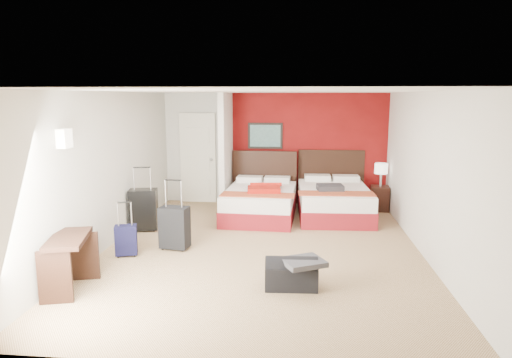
# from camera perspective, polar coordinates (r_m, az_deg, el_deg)

# --- Properties ---
(ground) EXTENTS (6.50, 6.50, 0.00)m
(ground) POSITION_cam_1_polar(r_m,az_deg,el_deg) (7.38, 0.74, -8.81)
(ground) COLOR tan
(ground) RESTS_ON ground
(room_walls) EXTENTS (5.02, 6.52, 2.50)m
(room_walls) POSITION_cam_1_polar(r_m,az_deg,el_deg) (8.68, -7.71, 2.54)
(room_walls) COLOR silver
(room_walls) RESTS_ON ground
(red_accent_panel) EXTENTS (3.50, 0.04, 2.50)m
(red_accent_panel) POSITION_cam_1_polar(r_m,az_deg,el_deg) (10.24, 6.50, 3.72)
(red_accent_panel) COLOR maroon
(red_accent_panel) RESTS_ON ground
(partition_wall) EXTENTS (0.12, 1.20, 2.50)m
(partition_wall) POSITION_cam_1_polar(r_m,az_deg,el_deg) (9.76, -3.79, 3.44)
(partition_wall) COLOR silver
(partition_wall) RESTS_ON ground
(entry_door) EXTENTS (0.82, 0.06, 2.05)m
(entry_door) POSITION_cam_1_polar(r_m,az_deg,el_deg) (10.51, -7.30, 2.64)
(entry_door) COLOR silver
(entry_door) RESTS_ON ground
(bed_left) EXTENTS (1.44, 2.00, 0.58)m
(bed_left) POSITION_cam_1_polar(r_m,az_deg,el_deg) (9.17, 0.54, -3.07)
(bed_left) COLOR silver
(bed_left) RESTS_ON ground
(bed_right) EXTENTS (1.48, 2.05, 0.60)m
(bed_right) POSITION_cam_1_polar(r_m,az_deg,el_deg) (9.37, 9.73, -2.89)
(bed_right) COLOR white
(bed_right) RESTS_ON ground
(red_suitcase_open) EXTENTS (0.71, 0.92, 0.11)m
(red_suitcase_open) POSITION_cam_1_polar(r_m,az_deg,el_deg) (8.99, 1.12, -1.08)
(red_suitcase_open) COLOR #B2190F
(red_suitcase_open) RESTS_ON bed_left
(jacket_bundle) EXTENTS (0.54, 0.45, 0.12)m
(jacket_bundle) POSITION_cam_1_polar(r_m,az_deg,el_deg) (8.99, 9.30, -1.09)
(jacket_bundle) COLOR #323237
(jacket_bundle) RESTS_ON bed_right
(nightstand) EXTENTS (0.41, 0.41, 0.53)m
(nightstand) POSITION_cam_1_polar(r_m,az_deg,el_deg) (10.09, 15.29, -2.36)
(nightstand) COLOR black
(nightstand) RESTS_ON ground
(table_lamp) EXTENTS (0.34, 0.34, 0.49)m
(table_lamp) POSITION_cam_1_polar(r_m,az_deg,el_deg) (10.00, 15.43, 0.50)
(table_lamp) COLOR beige
(table_lamp) RESTS_ON nightstand
(suitcase_black) EXTENTS (0.54, 0.39, 0.74)m
(suitcase_black) POSITION_cam_1_polar(r_m,az_deg,el_deg) (8.53, -13.94, -3.90)
(suitcase_black) COLOR black
(suitcase_black) RESTS_ON ground
(suitcase_charcoal) EXTENTS (0.48, 0.34, 0.66)m
(suitcase_charcoal) POSITION_cam_1_polar(r_m,az_deg,el_deg) (7.41, -10.20, -6.21)
(suitcase_charcoal) COLOR black
(suitcase_charcoal) RESTS_ON ground
(suitcase_navy) EXTENTS (0.37, 0.29, 0.45)m
(suitcase_navy) POSITION_cam_1_polar(r_m,az_deg,el_deg) (7.30, -16.01, -7.58)
(suitcase_navy) COLOR black
(suitcase_navy) RESTS_ON ground
(duffel_bag) EXTENTS (0.68, 0.39, 0.34)m
(duffel_bag) POSITION_cam_1_polar(r_m,az_deg,el_deg) (5.94, 4.46, -11.97)
(duffel_bag) COLOR black
(duffel_bag) RESTS_ON ground
(jacket_draped) EXTENTS (0.63, 0.60, 0.07)m
(jacket_draped) POSITION_cam_1_polar(r_m,az_deg,el_deg) (5.82, 5.97, -10.35)
(jacket_draped) COLOR #3E3E44
(jacket_draped) RESTS_ON duffel_bag
(desk) EXTENTS (0.63, 0.94, 0.71)m
(desk) POSITION_cam_1_polar(r_m,az_deg,el_deg) (6.23, -22.33, -9.83)
(desk) COLOR black
(desk) RESTS_ON ground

